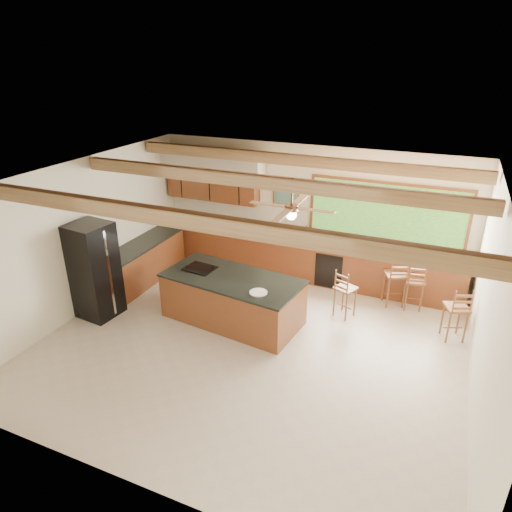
% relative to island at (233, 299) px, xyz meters
% --- Properties ---
extents(ground, '(7.20, 7.20, 0.00)m').
position_rel_island_xyz_m(ground, '(0.67, -0.60, -0.46)').
color(ground, beige).
rests_on(ground, ground).
extents(room_shell, '(7.27, 6.54, 3.02)m').
position_rel_island_xyz_m(room_shell, '(0.50, 0.05, 1.75)').
color(room_shell, white).
rests_on(room_shell, ground).
extents(counter_run, '(7.12, 3.10, 1.24)m').
position_rel_island_xyz_m(counter_run, '(-0.15, 1.92, 0.00)').
color(counter_run, brown).
rests_on(counter_run, ground).
extents(island, '(2.78, 1.56, 0.94)m').
position_rel_island_xyz_m(island, '(0.00, 0.00, 0.00)').
color(island, brown).
rests_on(island, ground).
extents(refrigerator, '(0.81, 0.80, 1.91)m').
position_rel_island_xyz_m(refrigerator, '(-2.55, -0.84, 0.49)').
color(refrigerator, black).
rests_on(refrigerator, ground).
extents(bar_stool_a, '(0.48, 0.48, 1.02)m').
position_rel_island_xyz_m(bar_stool_a, '(1.97, 0.95, 0.14)').
color(bar_stool_a, brown).
rests_on(bar_stool_a, ground).
extents(bar_stool_b, '(0.55, 0.55, 1.16)m').
position_rel_island_xyz_m(bar_stool_b, '(2.79, 1.79, 0.22)').
color(bar_stool_b, brown).
rests_on(bar_stool_b, ground).
extents(bar_stool_c, '(0.44, 0.44, 1.04)m').
position_rel_island_xyz_m(bar_stool_c, '(3.17, 1.79, 0.15)').
color(bar_stool_c, brown).
rests_on(bar_stool_c, ground).
extents(bar_stool_d, '(0.50, 0.50, 1.08)m').
position_rel_island_xyz_m(bar_stool_d, '(3.97, 0.94, 0.17)').
color(bar_stool_d, brown).
rests_on(bar_stool_d, ground).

